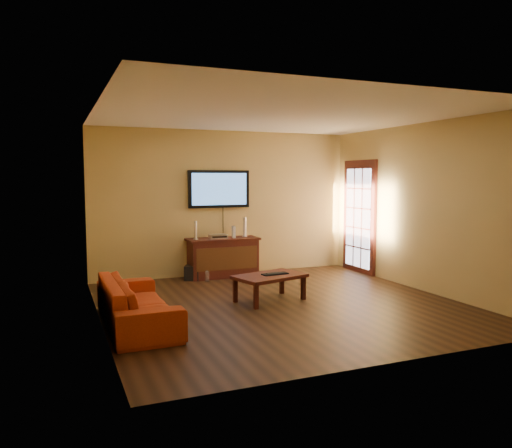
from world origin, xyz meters
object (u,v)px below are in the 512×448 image
television (219,189)px  bottle (207,277)px  media_console (223,257)px  speaker_left (196,231)px  sofa (137,295)px  subwoofer (192,273)px  keyboard (275,274)px  game_console (234,232)px  coffee_table (270,278)px  av_receiver (218,236)px  speaker_right (245,228)px

television → bottle: 1.67m
media_console → television: television is taller
speaker_left → bottle: 0.85m
sofa → subwoofer: sofa is taller
subwoofer → keyboard: 2.09m
bottle → keyboard: bearing=-71.1°
sofa → game_console: game_console is taller
coffee_table → keyboard: 0.10m
subwoofer → keyboard: size_ratio=0.63×
television → subwoofer: size_ratio=4.56×
av_receiver → bottle: av_receiver is taller
coffee_table → bottle: (-0.48, 1.63, -0.24)m
television → bottle: size_ratio=5.54×
av_receiver → subwoofer: 0.81m
game_console → keyboard: (-0.06, -1.97, -0.43)m
game_console → keyboard: game_console is taller
speaker_left → av_receiver: bearing=2.2°
media_console → speaker_right: 0.69m
television → av_receiver: television is taller
speaker_right → bottle: speaker_right is taller
coffee_table → speaker_right: (0.39, 2.03, 0.55)m
coffee_table → game_console: game_console is taller
game_console → television: bearing=138.2°
media_console → game_console: game_console is taller
coffee_table → media_console: bearing=91.8°
coffee_table → sofa: bearing=-166.1°
media_console → game_console: (0.20, -0.02, 0.47)m
television → speaker_left: 0.93m
sofa → subwoofer: bearing=-29.9°
av_receiver → bottle: size_ratio=1.49×
sofa → bottle: size_ratio=9.25×
speaker_left → speaker_right: bearing=3.2°
coffee_table → sofa: 2.08m
speaker_left → speaker_right: speaker_right is taller
media_console → television: size_ratio=1.13×
speaker_right → game_console: size_ratio=1.68×
television → game_console: 0.85m
media_console → speaker_left: (-0.52, -0.01, 0.51)m
media_console → sofa: size_ratio=0.68×
speaker_left → subwoofer: bearing=-147.6°
speaker_right → subwoofer: speaker_right is taller
speaker_left → sofa: bearing=-120.2°
television → speaker_right: television is taller
av_receiver → keyboard: size_ratio=0.78×
television → sofa: 3.55m
speaker_left → speaker_right: 0.97m
sofa → game_console: (2.16, 2.46, 0.44)m
subwoofer → speaker_left: bearing=55.9°
sofa → av_receiver: size_ratio=6.19×
sofa → keyboard: sofa is taller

